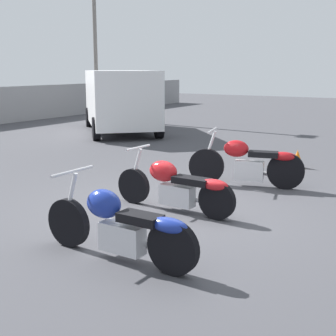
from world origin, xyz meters
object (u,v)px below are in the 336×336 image
motorcycle_slot_1 (176,186)px  parked_van (120,98)px  motorcycle_slot_0 (120,226)px  motorcycle_slot_2 (248,163)px  traffic_cone_near (297,159)px  light_pole_left (94,15)px

motorcycle_slot_1 → parked_van: 9.29m
motorcycle_slot_1 → parked_van: (6.86, 6.22, 0.76)m
motorcycle_slot_1 → motorcycle_slot_0: bearing=-165.3°
motorcycle_slot_2 → parked_van: bearing=39.2°
parked_van → traffic_cone_near: bearing=-66.0°
motorcycle_slot_0 → traffic_cone_near: bearing=-0.8°
light_pole_left → motorcycle_slot_0: bearing=-139.2°
motorcycle_slot_2 → traffic_cone_near: 2.16m
parked_van → motorcycle_slot_1: bearing=-92.1°
light_pole_left → parked_van: light_pole_left is taller
parked_van → traffic_cone_near: parked_van is taller
light_pole_left → traffic_cone_near: light_pole_left is taller
motorcycle_slot_1 → traffic_cone_near: motorcycle_slot_1 is taller
motorcycle_slot_0 → traffic_cone_near: size_ratio=5.33×
light_pole_left → motorcycle_slot_1: (-9.67, -9.60, -3.90)m
motorcycle_slot_0 → motorcycle_slot_1: bearing=13.3°
motorcycle_slot_2 → motorcycle_slot_0: bearing=166.7°
motorcycle_slot_1 → motorcycle_slot_2: (2.00, -0.34, 0.04)m
light_pole_left → motorcycle_slot_2: bearing=-127.6°
light_pole_left → traffic_cone_near: 12.35m
motorcycle_slot_0 → motorcycle_slot_2: size_ratio=1.01×
light_pole_left → motorcycle_slot_2: 13.13m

